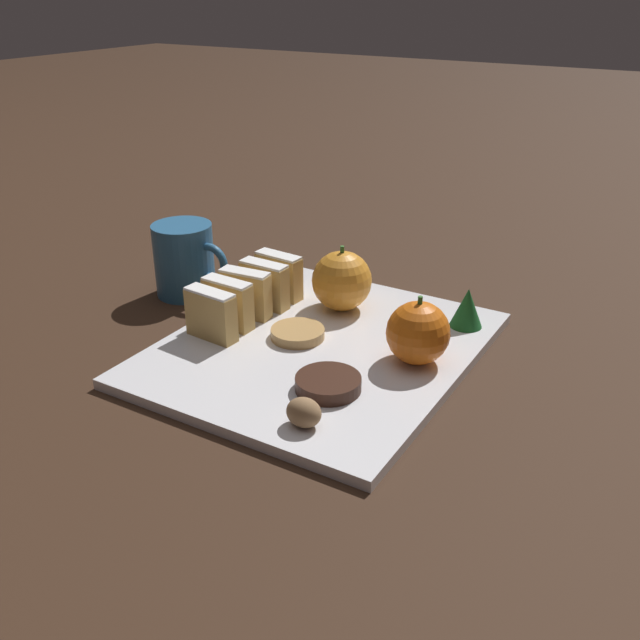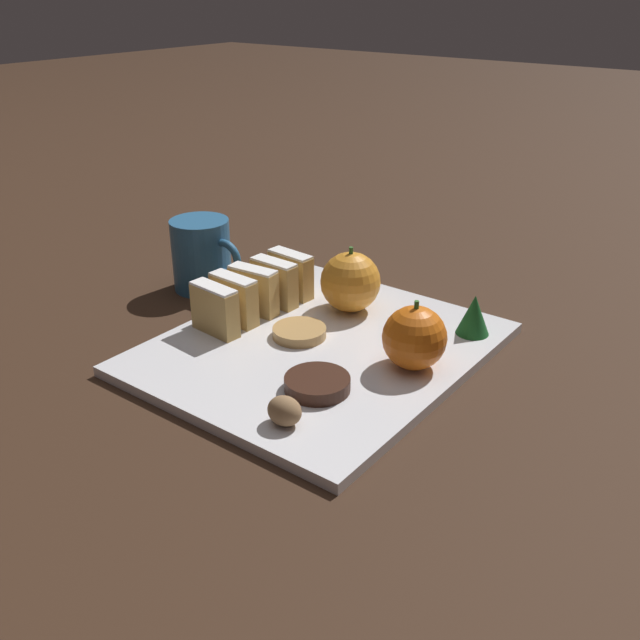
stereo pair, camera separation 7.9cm
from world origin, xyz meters
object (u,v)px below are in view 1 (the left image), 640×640
object	(u,v)px
walnut	(304,412)
chocolate_cookie	(328,384)
coffee_mug	(185,260)
orange_far	(418,333)
orange_near	(342,281)

from	to	relation	value
walnut	chocolate_cookie	world-z (taller)	walnut
walnut	chocolate_cookie	size ratio (longest dim) A/B	0.51
walnut	coffee_mug	world-z (taller)	coffee_mug
orange_far	walnut	size ratio (longest dim) A/B	2.23
orange_far	coffee_mug	world-z (taller)	coffee_mug
orange_far	coffee_mug	distance (m)	0.35
orange_near	chocolate_cookie	size ratio (longest dim) A/B	1.23
orange_far	walnut	world-z (taller)	orange_far
walnut	coffee_mug	xyz separation A→B (m)	(-0.31, 0.20, 0.02)
orange_near	orange_far	world-z (taller)	orange_near
coffee_mug	chocolate_cookie	bearing A→B (deg)	-24.31
orange_far	coffee_mug	bearing A→B (deg)	174.30
orange_far	chocolate_cookie	world-z (taller)	orange_far
orange_far	coffee_mug	size ratio (longest dim) A/B	0.69
walnut	coffee_mug	size ratio (longest dim) A/B	0.31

